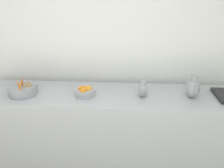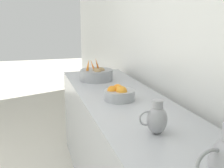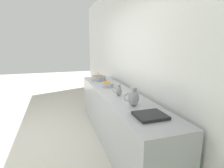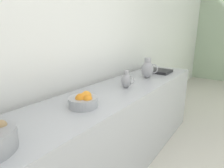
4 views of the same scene
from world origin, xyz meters
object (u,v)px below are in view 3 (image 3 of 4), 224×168
orange_bowl (107,84)px  metal_pitcher_tall (133,98)px  vegetable_colander (99,78)px  metal_pitcher_short (119,91)px

orange_bowl → metal_pitcher_tall: bearing=91.0°
vegetable_colander → orange_bowl: (-0.01, 0.69, -0.01)m
metal_pitcher_tall → metal_pitcher_short: metal_pitcher_tall is taller
vegetable_colander → orange_bowl: 0.69m
metal_pitcher_tall → orange_bowl: bearing=-89.0°
vegetable_colander → metal_pitcher_tall: bearing=90.9°
vegetable_colander → metal_pitcher_tall: size_ratio=1.24×
vegetable_colander → orange_bowl: size_ratio=1.39×
vegetable_colander → metal_pitcher_short: (-0.01, 1.31, 0.03)m
metal_pitcher_tall → metal_pitcher_short: 0.53m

